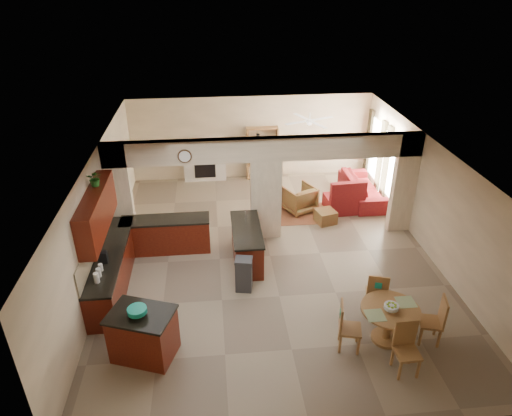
{
  "coord_description": "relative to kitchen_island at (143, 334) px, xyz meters",
  "views": [
    {
      "loc": [
        -1.34,
        -9.53,
        6.52
      ],
      "look_at": [
        -0.33,
        0.3,
        1.24
      ],
      "focal_mm": 32.0,
      "sensor_mm": 36.0,
      "label": 1
    }
  ],
  "objects": [
    {
      "name": "floor",
      "position": [
        2.76,
        3.03,
        -0.5
      ],
      "size": [
        10.0,
        10.0,
        0.0
      ],
      "primitive_type": "plane",
      "color": "#83735B",
      "rests_on": "ground"
    },
    {
      "name": "ceiling",
      "position": [
        2.76,
        3.03,
        2.3
      ],
      "size": [
        10.0,
        10.0,
        0.0
      ],
      "primitive_type": "plane",
      "rotation": [
        3.14,
        0.0,
        0.0
      ],
      "color": "white",
      "rests_on": "wall_back"
    },
    {
      "name": "wall_back",
      "position": [
        2.76,
        8.03,
        0.9
      ],
      "size": [
        8.0,
        0.0,
        8.0
      ],
      "primitive_type": "plane",
      "rotation": [
        1.57,
        0.0,
        0.0
      ],
      "color": "beige",
      "rests_on": "floor"
    },
    {
      "name": "wall_front",
      "position": [
        2.76,
        -1.97,
        0.9
      ],
      "size": [
        8.0,
        0.0,
        8.0
      ],
      "primitive_type": "plane",
      "rotation": [
        -1.57,
        0.0,
        0.0
      ],
      "color": "beige",
      "rests_on": "floor"
    },
    {
      "name": "wall_left",
      "position": [
        -1.24,
        3.03,
        0.9
      ],
      "size": [
        0.0,
        10.0,
        10.0
      ],
      "primitive_type": "plane",
      "rotation": [
        1.57,
        0.0,
        1.57
      ],
      "color": "beige",
      "rests_on": "floor"
    },
    {
      "name": "wall_right",
      "position": [
        6.76,
        3.03,
        0.9
      ],
      "size": [
        0.0,
        10.0,
        10.0
      ],
      "primitive_type": "plane",
      "rotation": [
        1.57,
        0.0,
        -1.57
      ],
      "color": "beige",
      "rests_on": "floor"
    },
    {
      "name": "partition_left_pier",
      "position": [
        -0.94,
        4.03,
        0.9
      ],
      "size": [
        0.6,
        0.25,
        2.8
      ],
      "primitive_type": "cube",
      "color": "beige",
      "rests_on": "floor"
    },
    {
      "name": "partition_center_pier",
      "position": [
        2.76,
        4.03,
        0.6
      ],
      "size": [
        0.8,
        0.25,
        2.2
      ],
      "primitive_type": "cube",
      "color": "beige",
      "rests_on": "floor"
    },
    {
      "name": "partition_right_pier",
      "position": [
        6.46,
        4.03,
        0.9
      ],
      "size": [
        0.6,
        0.25,
        2.8
      ],
      "primitive_type": "cube",
      "color": "beige",
      "rests_on": "floor"
    },
    {
      "name": "partition_header",
      "position": [
        2.76,
        4.03,
        2.0
      ],
      "size": [
        8.0,
        0.25,
        0.6
      ],
      "primitive_type": "cube",
      "color": "beige",
      "rests_on": "partition_center_pier"
    },
    {
      "name": "kitchen_counter",
      "position": [
        -0.5,
        2.78,
        -0.03
      ],
      "size": [
        2.52,
        3.29,
        1.48
      ],
      "color": "#3B0806",
      "rests_on": "floor"
    },
    {
      "name": "upper_cabinets",
      "position": [
        -1.06,
        2.23,
        1.42
      ],
      "size": [
        0.35,
        2.4,
        0.9
      ],
      "primitive_type": "cube",
      "color": "#3B0806",
      "rests_on": "wall_left"
    },
    {
      "name": "peninsula",
      "position": [
        2.16,
        2.91,
        -0.04
      ],
      "size": [
        0.7,
        1.85,
        0.91
      ],
      "color": "#3B0806",
      "rests_on": "floor"
    },
    {
      "name": "wall_clock",
      "position": [
        0.76,
        3.88,
        1.95
      ],
      "size": [
        0.34,
        0.03,
        0.34
      ],
      "primitive_type": "cylinder",
      "rotation": [
        1.57,
        0.0,
        0.0
      ],
      "color": "#462C17",
      "rests_on": "partition_header"
    },
    {
      "name": "rug",
      "position": [
        3.96,
        5.13,
        -0.49
      ],
      "size": [
        1.6,
        1.3,
        0.01
      ],
      "primitive_type": "cube",
      "color": "brown",
      "rests_on": "floor"
    },
    {
      "name": "fireplace",
      "position": [
        1.16,
        7.86,
        0.12
      ],
      "size": [
        1.6,
        0.35,
        1.2
      ],
      "color": "beige",
      "rests_on": "floor"
    },
    {
      "name": "shelving_unit",
      "position": [
        3.11,
        7.85,
        0.4
      ],
      "size": [
        1.0,
        0.32,
        1.8
      ],
      "primitive_type": "cube",
      "color": "olive",
      "rests_on": "floor"
    },
    {
      "name": "window_a",
      "position": [
        6.73,
        5.33,
        0.7
      ],
      "size": [
        0.02,
        0.9,
        1.9
      ],
      "primitive_type": "cube",
      "color": "white",
      "rests_on": "wall_right"
    },
    {
      "name": "window_b",
      "position": [
        6.73,
        7.03,
        0.7
      ],
      "size": [
        0.02,
        0.9,
        1.9
      ],
      "primitive_type": "cube",
      "color": "white",
      "rests_on": "wall_right"
    },
    {
      "name": "glazed_door",
      "position": [
        6.73,
        6.18,
        0.55
      ],
      "size": [
        0.02,
        0.7,
        2.1
      ],
      "primitive_type": "cube",
      "color": "white",
      "rests_on": "wall_right"
    },
    {
      "name": "drape_a_left",
      "position": [
        6.69,
        4.73,
        0.7
      ],
      "size": [
        0.1,
        0.28,
        2.3
      ],
      "primitive_type": "cube",
      "color": "#411E1A",
      "rests_on": "wall_right"
    },
    {
      "name": "drape_a_right",
      "position": [
        6.69,
        5.93,
        0.7
      ],
      "size": [
        0.1,
        0.28,
        2.3
      ],
      "primitive_type": "cube",
      "color": "#411E1A",
      "rests_on": "wall_right"
    },
    {
      "name": "drape_b_left",
      "position": [
        6.69,
        6.43,
        0.7
      ],
      "size": [
        0.1,
        0.28,
        2.3
      ],
      "primitive_type": "cube",
      "color": "#411E1A",
      "rests_on": "wall_right"
    },
    {
      "name": "drape_b_right",
      "position": [
        6.69,
        7.63,
        0.7
      ],
      "size": [
        0.1,
        0.28,
        2.3
      ],
      "primitive_type": "cube",
      "color": "#411E1A",
      "rests_on": "wall_right"
    },
    {
      "name": "ceiling_fan",
      "position": [
        4.26,
        6.03,
        2.06
      ],
      "size": [
        1.0,
        1.0,
        0.1
      ],
      "primitive_type": "cylinder",
      "color": "white",
      "rests_on": "ceiling"
    },
    {
      "name": "kitchen_island",
      "position": [
        0.0,
        0.0,
        0.0
      ],
      "size": [
        1.36,
        1.16,
        0.99
      ],
      "rotation": [
        0.0,
        0.0,
        -0.35
      ],
      "color": "#3B0806",
      "rests_on": "floor"
    },
    {
      "name": "teal_bowl",
      "position": [
        -0.04,
        -0.05,
        0.57
      ],
      "size": [
        0.35,
        0.35,
        0.16
      ],
      "primitive_type": "cylinder",
      "color": "#16987F",
      "rests_on": "kitchen_island"
    },
    {
      "name": "trash_can",
      "position": [
        2.0,
        1.77,
        -0.12
      ],
      "size": [
        0.41,
        0.37,
        0.76
      ],
      "primitive_type": "cube",
      "rotation": [
        0.0,
        0.0,
        -0.19
      ],
      "color": "#303033",
      "rests_on": "floor"
    },
    {
      "name": "dining_table",
      "position": [
        4.65,
        -0.09,
        0.01
      ],
      "size": [
        1.13,
        1.13,
        0.77
      ],
      "color": "olive",
      "rests_on": "floor"
    },
    {
      "name": "fruit_bowl",
      "position": [
        4.63,
        -0.14,
        0.34
      ],
      "size": [
        0.28,
        0.28,
        0.15
      ],
      "primitive_type": "cylinder",
      "color": "#76A423",
      "rests_on": "dining_table"
    },
    {
      "name": "sofa",
      "position": [
        6.06,
        5.96,
        -0.15
      ],
      "size": [
        2.4,
        0.94,
        0.7
      ],
      "primitive_type": "imported",
      "rotation": [
        0.0,
        0.0,
        1.57
      ],
      "color": "maroon",
      "rests_on": "floor"
    },
    {
      "name": "chaise",
      "position": [
        5.27,
        5.27,
        -0.29
      ],
      "size": [
        1.11,
        0.93,
        0.42
      ],
      "primitive_type": "cube",
      "rotation": [
        0.0,
        0.0,
        0.07
      ],
      "color": "maroon",
      "rests_on": "floor"
    },
    {
      "name": "armchair",
      "position": [
        3.94,
        5.38,
        -0.11
      ],
      "size": [
        1.11,
        1.13,
        0.78
      ],
      "primitive_type": "imported",
      "rotation": [
        0.0,
        0.0,
        3.57
      ],
      "color": "maroon",
      "rests_on": "floor"
    },
    {
      "name": "ottoman",
      "position": [
        4.56,
        4.57,
        -0.31
      ],
      "size": [
        0.63,
        0.63,
        0.37
      ],
      "primitive_type": "cube",
      "rotation": [
        0.0,
        0.0,
        0.26
      ],
      "color": "maroon",
      "rests_on": "floor"
    },
    {
      "name": "plant",
      "position": [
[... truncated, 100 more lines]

